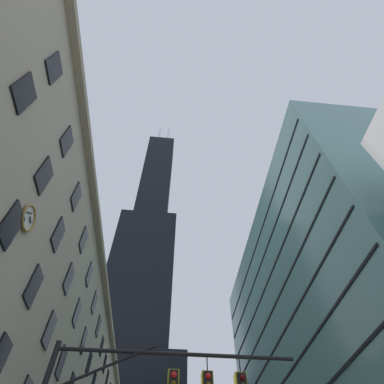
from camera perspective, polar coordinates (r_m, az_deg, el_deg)
The scene contains 2 objects.
dark_skyscraper at distance 100.61m, azimuth -10.42°, elevation -21.91°, with size 29.03×29.03×175.06m.
glass_office_midrise at distance 46.71m, azimuth 24.82°, elevation -24.07°, with size 14.88×45.84×40.77m.
Camera 1 is at (-3.20, -8.28, 1.53)m, focal length 28.89 mm.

